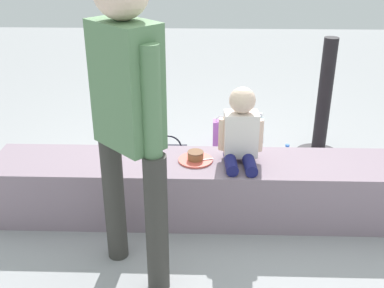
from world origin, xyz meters
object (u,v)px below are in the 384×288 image
at_px(gift_bag, 227,135).
at_px(water_bottle_near_gift, 286,157).
at_px(cake_box_white, 68,162).
at_px(handbag_black_leather, 169,158).
at_px(child_seated, 241,130).
at_px(adult_standing, 128,106).
at_px(cake_plate, 196,158).
at_px(water_bottle_far_side, 260,125).
at_px(party_cup_red, 99,172).

height_order(gift_bag, water_bottle_near_gift, gift_bag).
distance_m(cake_box_white, handbag_black_leather, 0.80).
relative_size(cake_box_white, handbag_black_leather, 1.12).
height_order(child_seated, adult_standing, adult_standing).
distance_m(cake_plate, handbag_black_leather, 0.71).
bearing_deg(water_bottle_near_gift, adult_standing, -128.71).
xyz_separation_m(cake_plate, handbag_black_leather, (-0.22, 0.60, -0.31)).
bearing_deg(cake_box_white, water_bottle_far_side, 23.34).
bearing_deg(water_bottle_far_side, water_bottle_near_gift, -76.45).
distance_m(water_bottle_near_gift, handbag_black_leather, 0.93).
distance_m(child_seated, gift_bag, 1.10).
xyz_separation_m(party_cup_red, handbag_black_leather, (0.52, 0.14, 0.06)).
bearing_deg(cake_plate, party_cup_red, 148.08).
height_order(adult_standing, water_bottle_near_gift, adult_standing).
distance_m(adult_standing, cake_box_white, 1.67).
bearing_deg(water_bottle_near_gift, cake_box_white, -177.81).
relative_size(water_bottle_near_gift, water_bottle_far_side, 0.91).
bearing_deg(water_bottle_far_side, child_seated, -102.01).
bearing_deg(child_seated, cake_box_white, 154.85).
relative_size(gift_bag, cake_box_white, 0.92).
bearing_deg(handbag_black_leather, water_bottle_far_side, 41.81).
height_order(water_bottle_near_gift, party_cup_red, water_bottle_near_gift).
bearing_deg(child_seated, adult_standing, -135.16).
xyz_separation_m(cake_plate, water_bottle_far_side, (0.55, 1.29, -0.32)).
distance_m(adult_standing, party_cup_red, 1.47).
relative_size(water_bottle_near_gift, handbag_black_leather, 0.66).
height_order(adult_standing, handbag_black_leather, adult_standing).
relative_size(gift_bag, water_bottle_near_gift, 1.56).
distance_m(gift_bag, handbag_black_leather, 0.61).
xyz_separation_m(child_seated, water_bottle_far_side, (0.27, 1.29, -0.51)).
bearing_deg(child_seated, party_cup_red, 155.87).
distance_m(gift_bag, water_bottle_far_side, 0.44).
bearing_deg(water_bottle_near_gift, child_seated, -121.98).
bearing_deg(party_cup_red, handbag_black_leather, 14.89).
relative_size(cake_plate, water_bottle_near_gift, 1.15).
xyz_separation_m(adult_standing, cake_box_white, (-0.71, 1.20, -0.93)).
distance_m(child_seated, water_bottle_near_gift, 0.95).
relative_size(adult_standing, water_bottle_near_gift, 8.34).
relative_size(gift_bag, water_bottle_far_side, 1.41).
distance_m(water_bottle_far_side, handbag_black_leather, 1.04).
height_order(adult_standing, gift_bag, adult_standing).
height_order(child_seated, cake_box_white, child_seated).
xyz_separation_m(child_seated, party_cup_red, (-1.02, 0.46, -0.56)).
xyz_separation_m(adult_standing, handbag_black_leather, (0.09, 1.18, -0.88)).
relative_size(adult_standing, cake_box_white, 4.89).
bearing_deg(cake_plate, cake_box_white, 148.94).
distance_m(cake_plate, water_bottle_far_side, 1.44).
bearing_deg(cake_box_white, party_cup_red, -28.72).
relative_size(child_seated, cake_box_white, 1.45).
relative_size(child_seated, water_bottle_near_gift, 2.48).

